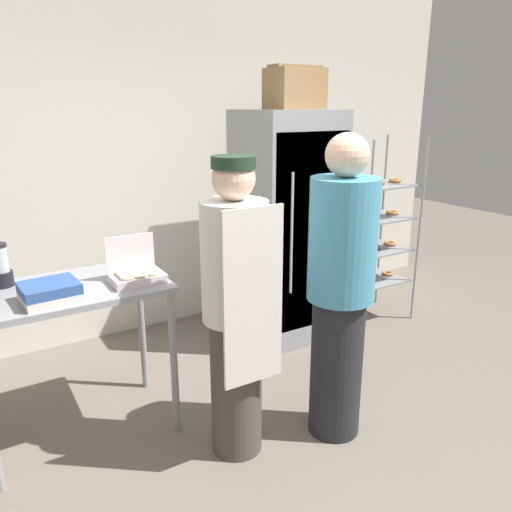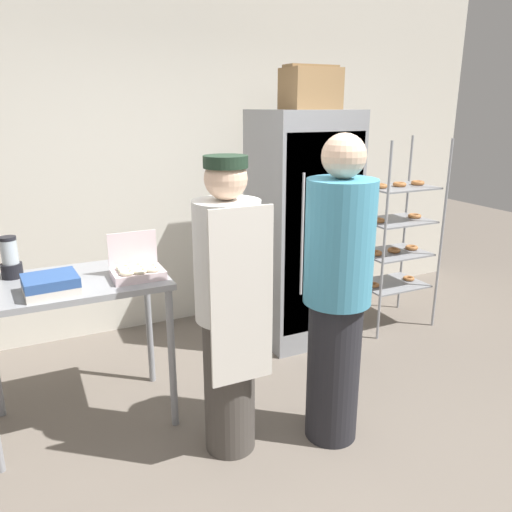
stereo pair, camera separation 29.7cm
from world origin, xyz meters
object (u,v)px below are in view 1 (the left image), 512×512
object	(u,v)px
refrigerator	(287,228)
person_baker	(236,308)
donut_box	(136,274)
cardboard_storage_box	(295,88)
binder_stack	(50,292)
blender_pitcher	(0,268)
baking_rack	(375,231)
person_customer	(340,291)

from	to	relation	value
refrigerator	person_baker	world-z (taller)	refrigerator
donut_box	refrigerator	bearing A→B (deg)	22.85
cardboard_storage_box	person_baker	bearing A→B (deg)	-136.13
binder_stack	donut_box	bearing A→B (deg)	5.89
refrigerator	binder_stack	size ratio (longest dim) A/B	6.37
binder_stack	person_baker	world-z (taller)	person_baker
blender_pitcher	baking_rack	bearing A→B (deg)	3.06
donut_box	cardboard_storage_box	bearing A→B (deg)	21.29
blender_pitcher	person_customer	size ratio (longest dim) A/B	0.14
donut_box	cardboard_storage_box	size ratio (longest dim) A/B	0.72
person_customer	person_baker	bearing A→B (deg)	165.16
binder_stack	person_baker	distance (m)	0.97
donut_box	blender_pitcher	size ratio (longest dim) A/B	1.19
cardboard_storage_box	person_customer	xyz separation A→B (m)	(-0.54, -1.24, -1.13)
refrigerator	person_baker	xyz separation A→B (m)	(-1.11, -1.13, -0.07)
person_customer	refrigerator	bearing A→B (deg)	67.86
binder_stack	baking_rack	bearing A→B (deg)	10.72
binder_stack	blender_pitcher	bearing A→B (deg)	116.67
person_customer	cardboard_storage_box	bearing A→B (deg)	66.36
cardboard_storage_box	binder_stack	bearing A→B (deg)	-162.21
blender_pitcher	binder_stack	bearing A→B (deg)	-63.33
blender_pitcher	person_baker	bearing A→B (deg)	-38.70
refrigerator	cardboard_storage_box	xyz separation A→B (m)	(0.02, -0.04, 1.09)
refrigerator	baking_rack	world-z (taller)	refrigerator
binder_stack	person_customer	distance (m)	1.56
binder_stack	cardboard_storage_box	xyz separation A→B (m)	(1.98, 0.63, 1.05)
baking_rack	person_customer	distance (m)	1.80
refrigerator	donut_box	xyz separation A→B (m)	(-1.48, -0.62, 0.04)
baking_rack	person_customer	bearing A→B (deg)	-140.57
baking_rack	cardboard_storage_box	bearing A→B (deg)	173.27
refrigerator	binder_stack	xyz separation A→B (m)	(-1.96, -0.67, 0.05)
donut_box	cardboard_storage_box	xyz separation A→B (m)	(1.50, 0.59, 1.05)
baking_rack	binder_stack	distance (m)	2.88
binder_stack	cardboard_storage_box	bearing A→B (deg)	17.79
binder_stack	person_customer	bearing A→B (deg)	-23.04
donut_box	person_customer	size ratio (longest dim) A/B	0.17
blender_pitcher	cardboard_storage_box	distance (m)	2.39
blender_pitcher	cardboard_storage_box	bearing A→B (deg)	6.88
binder_stack	refrigerator	bearing A→B (deg)	18.98
blender_pitcher	cardboard_storage_box	world-z (taller)	cardboard_storage_box
refrigerator	donut_box	bearing A→B (deg)	-157.15
refrigerator	donut_box	size ratio (longest dim) A/B	6.39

